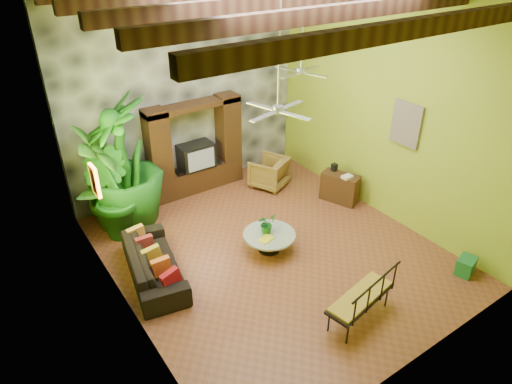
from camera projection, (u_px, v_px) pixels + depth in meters
ground at (270, 250)px, 9.44m from camera, size 7.00×7.00×0.00m
back_wall at (184, 89)px, 10.68m from camera, size 6.00×0.02×5.00m
left_wall at (109, 184)px, 6.71m from camera, size 0.02×7.00×5.00m
right_wall at (386, 106)px, 9.65m from camera, size 0.02×7.00×5.00m
stone_accent_wall at (185, 90)px, 10.63m from camera, size 5.98×0.10×4.98m
ceiling_beams at (275, 2)px, 7.04m from camera, size 5.95×5.36×0.22m
entertainment_center at (196, 154)px, 11.19m from camera, size 2.40×0.55×2.30m
ceiling_fan_front at (278, 98)px, 7.35m from camera, size 1.28×1.28×1.86m
ceiling_fan_back at (301, 61)px, 9.37m from camera, size 1.28×1.28×1.86m
wall_art_mask at (95, 181)px, 7.64m from camera, size 0.06×0.32×0.55m
wall_art_painting at (406, 124)px, 9.31m from camera, size 0.06×0.70×0.90m
sofa at (154, 263)px, 8.57m from camera, size 1.26×2.32×0.64m
wicker_armchair at (269, 172)px, 11.60m from camera, size 1.12×1.13×0.77m
tall_plant_a at (103, 179)px, 9.53m from camera, size 1.41×1.55×2.44m
tall_plant_b at (111, 195)px, 9.46m from camera, size 1.32×1.37×1.95m
tall_plant_c at (123, 163)px, 9.64m from camera, size 1.98×1.98×2.92m
coffee_table at (269, 240)px, 9.31m from camera, size 1.06×1.06×0.40m
centerpiece_plant at (266, 224)px, 9.20m from camera, size 0.44×0.41×0.41m
yellow_tray at (266, 239)px, 9.06m from camera, size 0.33×0.28×0.03m
iron_bench at (364, 297)px, 7.46m from camera, size 1.44×0.75×0.57m
side_console at (340, 188)px, 10.97m from camera, size 0.69×0.97×0.71m
green_bin at (466, 266)px, 8.72m from camera, size 0.45×0.39×0.34m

